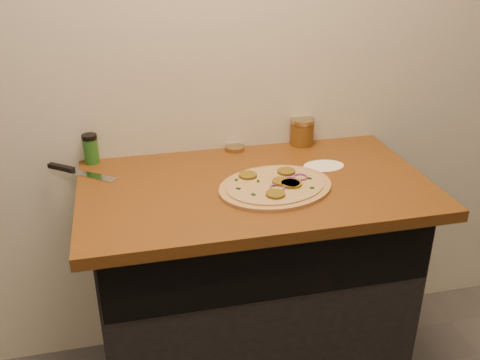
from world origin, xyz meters
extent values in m
cube|color=beige|center=(0.00, 1.75, 1.35)|extent=(4.00, 0.02, 2.70)
cube|color=black|center=(0.00, 1.45, 0.43)|extent=(1.10, 0.60, 0.86)
cube|color=brown|center=(0.00, 1.42, 0.88)|extent=(1.20, 0.70, 0.04)
cylinder|color=tan|center=(0.06, 1.36, 0.91)|extent=(0.48, 0.48, 0.01)
cylinder|color=beige|center=(0.06, 1.36, 0.91)|extent=(0.41, 0.41, 0.01)
cylinder|color=brown|center=(-0.02, 1.43, 0.92)|extent=(0.06, 0.06, 0.01)
cylinder|color=brown|center=(0.03, 1.28, 0.92)|extent=(0.06, 0.06, 0.01)
cylinder|color=brown|center=(0.11, 1.34, 0.92)|extent=(0.06, 0.06, 0.01)
cylinder|color=brown|center=(0.08, 1.36, 0.92)|extent=(0.06, 0.06, 0.01)
cylinder|color=brown|center=(0.10, 1.34, 0.92)|extent=(0.06, 0.06, 0.01)
cylinder|color=brown|center=(0.12, 1.44, 0.92)|extent=(0.06, 0.06, 0.01)
torus|color=#7E2F77|center=(0.05, 1.32, 0.92)|extent=(0.05, 0.05, 0.01)
torus|color=#7E2F77|center=(0.11, 1.37, 0.92)|extent=(0.05, 0.05, 0.01)
torus|color=#7E2F77|center=(0.15, 1.38, 0.92)|extent=(0.05, 0.05, 0.01)
cube|color=black|center=(0.13, 1.35, 0.92)|extent=(0.01, 0.01, 0.00)
cube|color=black|center=(-0.01, 1.41, 0.92)|extent=(0.02, 0.02, 0.00)
cube|color=black|center=(0.02, 1.27, 0.92)|extent=(0.02, 0.01, 0.00)
cube|color=black|center=(0.05, 1.34, 0.92)|extent=(0.01, 0.02, 0.00)
cube|color=black|center=(-0.07, 1.35, 0.92)|extent=(0.02, 0.02, 0.00)
cube|color=black|center=(0.08, 1.34, 0.92)|extent=(0.02, 0.02, 0.00)
cube|color=black|center=(0.18, 1.37, 0.92)|extent=(0.02, 0.02, 0.00)
cube|color=black|center=(-0.07, 1.42, 0.92)|extent=(0.01, 0.02, 0.00)
cube|color=black|center=(0.00, 1.39, 0.92)|extent=(0.01, 0.02, 0.00)
cube|color=black|center=(0.12, 1.41, 0.92)|extent=(0.02, 0.02, 0.00)
cube|color=black|center=(0.16, 1.30, 0.92)|extent=(0.02, 0.01, 0.00)
cube|color=black|center=(-0.04, 1.30, 0.92)|extent=(0.02, 0.02, 0.00)
cube|color=#B7BAC1|center=(-0.55, 1.60, 0.90)|extent=(0.18, 0.15, 0.00)
cube|color=black|center=(-0.66, 1.68, 0.91)|extent=(0.10, 0.08, 0.02)
cylinder|color=#9E875B|center=(0.00, 1.72, 0.91)|extent=(0.08, 0.08, 0.02)
cylinder|color=#A31610|center=(0.27, 1.72, 0.95)|extent=(0.09, 0.09, 0.09)
cylinder|color=#9E875B|center=(0.27, 1.72, 1.00)|extent=(0.10, 0.10, 0.02)
cylinder|color=#23601E|center=(-0.55, 1.72, 0.95)|extent=(0.05, 0.05, 0.09)
cylinder|color=black|center=(-0.55, 1.72, 1.00)|extent=(0.06, 0.06, 0.02)
cylinder|color=white|center=(0.28, 1.50, 0.90)|extent=(0.15, 0.15, 0.00)
camera|label=1|loc=(-0.43, -0.19, 1.70)|focal=40.00mm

